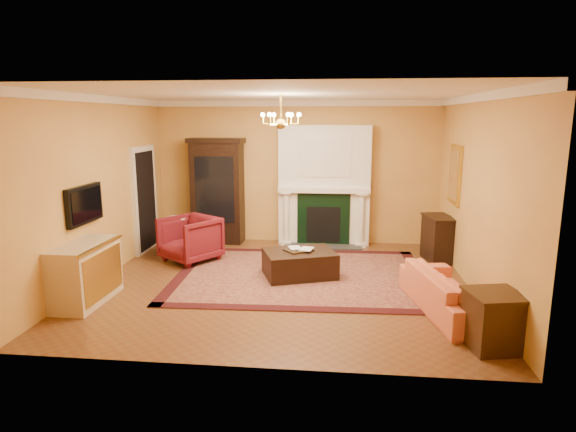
# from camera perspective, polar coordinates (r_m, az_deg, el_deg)

# --- Properties ---
(floor) EXTENTS (6.00, 5.50, 0.02)m
(floor) POSITION_cam_1_polar(r_m,az_deg,el_deg) (7.95, -0.80, -7.95)
(floor) COLOR brown
(floor) RESTS_ON ground
(ceiling) EXTENTS (6.00, 5.50, 0.02)m
(ceiling) POSITION_cam_1_polar(r_m,az_deg,el_deg) (7.50, -0.87, 14.35)
(ceiling) COLOR white
(ceiling) RESTS_ON wall_back
(wall_back) EXTENTS (6.00, 0.02, 3.00)m
(wall_back) POSITION_cam_1_polar(r_m,az_deg,el_deg) (10.30, 1.01, 5.17)
(wall_back) COLOR gold
(wall_back) RESTS_ON floor
(wall_front) EXTENTS (6.00, 0.02, 3.00)m
(wall_front) POSITION_cam_1_polar(r_m,az_deg,el_deg) (4.90, -4.69, -1.98)
(wall_front) COLOR gold
(wall_front) RESTS_ON floor
(wall_left) EXTENTS (0.02, 5.50, 3.00)m
(wall_left) POSITION_cam_1_polar(r_m,az_deg,el_deg) (8.48, -21.49, 3.00)
(wall_left) COLOR gold
(wall_left) RESTS_ON floor
(wall_right) EXTENTS (0.02, 5.50, 3.00)m
(wall_right) POSITION_cam_1_polar(r_m,az_deg,el_deg) (7.82, 21.66, 2.32)
(wall_right) COLOR gold
(wall_right) RESTS_ON floor
(fireplace) EXTENTS (1.90, 0.70, 2.50)m
(fireplace) POSITION_cam_1_polar(r_m,az_deg,el_deg) (10.12, 4.30, 3.28)
(fireplace) COLOR white
(fireplace) RESTS_ON wall_back
(crown_molding) EXTENTS (6.00, 5.50, 0.12)m
(crown_molding) POSITION_cam_1_polar(r_m,az_deg,el_deg) (8.45, -0.06, 13.56)
(crown_molding) COLOR white
(crown_molding) RESTS_ON ceiling
(doorway) EXTENTS (0.08, 1.05, 2.10)m
(doorway) POSITION_cam_1_polar(r_m,az_deg,el_deg) (10.05, -16.60, 1.91)
(doorway) COLOR silver
(doorway) RESTS_ON wall_left
(tv_panel) EXTENTS (0.09, 0.95, 0.58)m
(tv_panel) POSITION_cam_1_polar(r_m,az_deg,el_deg) (7.95, -22.97, 1.27)
(tv_panel) COLOR black
(tv_panel) RESTS_ON wall_left
(gilt_mirror) EXTENTS (0.06, 0.76, 1.05)m
(gilt_mirror) POSITION_cam_1_polar(r_m,az_deg,el_deg) (9.13, 19.17, 4.67)
(gilt_mirror) COLOR gold
(gilt_mirror) RESTS_ON wall_right
(chandelier) EXTENTS (0.63, 0.55, 0.53)m
(chandelier) POSITION_cam_1_polar(r_m,az_deg,el_deg) (7.49, -0.86, 11.28)
(chandelier) COLOR gold
(chandelier) RESTS_ON ceiling
(oriental_rug) EXTENTS (4.35, 3.33, 0.02)m
(oriental_rug) POSITION_cam_1_polar(r_m,az_deg,el_deg) (8.28, 1.53, -7.01)
(oriental_rug) COLOR #430E15
(oriental_rug) RESTS_ON floor
(china_cabinet) EXTENTS (1.08, 0.52, 2.13)m
(china_cabinet) POSITION_cam_1_polar(r_m,az_deg,el_deg) (10.38, -8.35, 2.69)
(china_cabinet) COLOR black
(china_cabinet) RESTS_ON floor
(wingback_armchair) EXTENTS (1.23, 1.21, 0.93)m
(wingback_armchair) POSITION_cam_1_polar(r_m,az_deg,el_deg) (9.17, -11.54, -2.44)
(wingback_armchair) COLOR maroon
(wingback_armchair) RESTS_ON floor
(pedestal_table) EXTENTS (0.41, 0.41, 0.74)m
(pedestal_table) POSITION_cam_1_polar(r_m,az_deg,el_deg) (9.72, -12.97, -1.91)
(pedestal_table) COLOR black
(pedestal_table) RESTS_ON floor
(commode) EXTENTS (0.58, 1.19, 0.88)m
(commode) POSITION_cam_1_polar(r_m,az_deg,el_deg) (7.60, -22.93, -6.24)
(commode) COLOR beige
(commode) RESTS_ON floor
(coral_sofa) EXTENTS (0.95, 2.03, 0.76)m
(coral_sofa) POSITION_cam_1_polar(r_m,az_deg,el_deg) (7.05, 18.59, -7.77)
(coral_sofa) COLOR #E57548
(coral_sofa) RESTS_ON floor
(end_table) EXTENTS (0.66, 0.66, 0.64)m
(end_table) POSITION_cam_1_polar(r_m,az_deg,el_deg) (6.18, 23.16, -11.47)
(end_table) COLOR #351D0E
(end_table) RESTS_ON floor
(console_table) EXTENTS (0.54, 0.80, 0.82)m
(console_table) POSITION_cam_1_polar(r_m,az_deg,el_deg) (9.45, 17.37, -2.66)
(console_table) COLOR black
(console_table) RESTS_ON floor
(leather_ottoman) EXTENTS (1.36, 1.17, 0.43)m
(leather_ottoman) POSITION_cam_1_polar(r_m,az_deg,el_deg) (8.17, 1.37, -5.64)
(leather_ottoman) COLOR black
(leather_ottoman) RESTS_ON oriental_rug
(ottoman_tray) EXTENTS (0.54, 0.53, 0.03)m
(ottoman_tray) POSITION_cam_1_polar(r_m,az_deg,el_deg) (8.13, 1.26, -4.05)
(ottoman_tray) COLOR black
(ottoman_tray) RESTS_ON leather_ottoman
(book_a) EXTENTS (0.19, 0.09, 0.26)m
(book_a) POSITION_cam_1_polar(r_m,az_deg,el_deg) (8.09, 0.17, -3.06)
(book_a) COLOR gray
(book_a) RESTS_ON ottoman_tray
(book_b) EXTENTS (0.20, 0.06, 0.28)m
(book_b) POSITION_cam_1_polar(r_m,az_deg,el_deg) (8.09, 1.51, -3.01)
(book_b) COLOR gray
(book_b) RESTS_ON ottoman_tray
(topiary_left) EXTENTS (0.16, 0.16, 0.43)m
(topiary_left) POSITION_cam_1_polar(r_m,az_deg,el_deg) (10.08, 0.79, 4.85)
(topiary_left) COLOR gray
(topiary_left) RESTS_ON fireplace
(topiary_right) EXTENTS (0.18, 0.18, 0.48)m
(topiary_right) POSITION_cam_1_polar(r_m,az_deg,el_deg) (10.05, 8.79, 4.83)
(topiary_right) COLOR gray
(topiary_right) RESTS_ON fireplace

